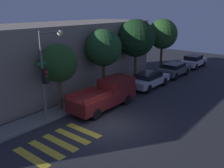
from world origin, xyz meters
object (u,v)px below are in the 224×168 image
at_px(pickup_truck, 106,94).
at_px(sedan_near_corner, 149,79).
at_px(tree_near_corner, 58,63).
at_px(tree_far_end, 136,38).
at_px(traffic_light_pole, 48,66).
at_px(sedan_far_end, 193,61).
at_px(tree_midblock, 103,48).
at_px(tree_behind_truck, 162,34).
at_px(sedan_middle, 174,69).

height_order(pickup_truck, sedan_near_corner, pickup_truck).
height_order(tree_near_corner, tree_far_end, tree_far_end).
height_order(traffic_light_pole, pickup_truck, traffic_light_pole).
height_order(sedan_far_end, tree_midblock, tree_midblock).
bearing_deg(pickup_truck, tree_behind_truck, 9.61).
height_order(sedan_middle, tree_far_end, tree_far_end).
height_order(sedan_near_corner, tree_far_end, tree_far_end).
height_order(tree_far_end, tree_behind_truck, tree_far_end).
distance_m(tree_near_corner, tree_far_end, 9.32).
bearing_deg(sedan_far_end, tree_behind_truck, 155.80).
relative_size(pickup_truck, tree_far_end, 0.92).
relative_size(traffic_light_pole, pickup_truck, 1.03).
bearing_deg(tree_midblock, sedan_far_end, -8.02).
xyz_separation_m(traffic_light_pole, tree_midblock, (6.03, 0.76, 0.28)).
relative_size(sedan_near_corner, sedan_far_end, 1.07).
height_order(sedan_far_end, tree_near_corner, tree_near_corner).
xyz_separation_m(pickup_truck, tree_far_end, (6.77, 2.03, 3.24)).
xyz_separation_m(tree_near_corner, tree_midblock, (4.60, -0.00, 0.48)).
height_order(traffic_light_pole, sedan_far_end, traffic_light_pole).
height_order(pickup_truck, tree_far_end, tree_far_end).
bearing_deg(sedan_far_end, tree_far_end, 168.21).
xyz_separation_m(pickup_truck, sedan_far_end, (16.49, 0.00, -0.20)).
height_order(sedan_near_corner, sedan_middle, sedan_middle).
xyz_separation_m(traffic_light_pole, tree_near_corner, (1.42, 0.76, -0.20)).
xyz_separation_m(traffic_light_pole, sedan_middle, (15.08, -1.27, -2.83)).
relative_size(traffic_light_pole, sedan_near_corner, 1.25).
relative_size(sedan_middle, sedan_far_end, 1.03).
relative_size(sedan_far_end, tree_behind_truck, 0.73).
xyz_separation_m(sedan_near_corner, sedan_far_end, (10.47, 0.00, 0.04)).
bearing_deg(sedan_near_corner, sedan_middle, 0.00).
bearing_deg(tree_far_end, sedan_near_corner, -110.35).
bearing_deg(tree_near_corner, pickup_truck, -39.00).
height_order(sedan_middle, tree_midblock, tree_midblock).
bearing_deg(sedan_middle, pickup_truck, 180.00).
xyz_separation_m(tree_near_corner, tree_behind_truck, (14.48, -0.00, 0.81)).
bearing_deg(traffic_light_pole, sedan_near_corner, -7.28).
height_order(tree_near_corner, tree_midblock, tree_midblock).
xyz_separation_m(pickup_truck, sedan_middle, (11.15, 0.00, -0.22)).
xyz_separation_m(sedan_near_corner, tree_midblock, (-3.92, 2.03, 3.12)).
distance_m(traffic_light_pole, sedan_near_corner, 10.43).
bearing_deg(traffic_light_pole, tree_near_corner, 28.02).
distance_m(tree_near_corner, tree_behind_truck, 14.51).
bearing_deg(sedan_far_end, tree_near_corner, 173.90).
height_order(pickup_truck, tree_midblock, tree_midblock).
relative_size(traffic_light_pole, tree_near_corner, 1.21).
bearing_deg(tree_far_end, tree_behind_truck, 0.00).
xyz_separation_m(sedan_far_end, tree_near_corner, (-19.00, 2.03, 2.61)).
relative_size(tree_far_end, tree_behind_truck, 1.03).
height_order(sedan_far_end, tree_far_end, tree_far_end).
distance_m(traffic_light_pole, sedan_middle, 15.40).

